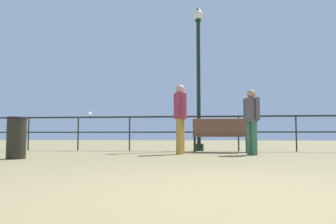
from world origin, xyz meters
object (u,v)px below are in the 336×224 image
(bench_near_left, at_px, (220,134))
(person_at_railing, at_px, (180,114))
(person_by_bench, at_px, (252,117))
(lamppost_center, at_px, (198,70))
(seagull_on_rail, at_px, (90,114))
(trash_bin, at_px, (16,138))

(bench_near_left, xyz_separation_m, person_at_railing, (-1.06, -1.06, 0.50))
(bench_near_left, distance_m, person_at_railing, 1.59)
(bench_near_left, distance_m, person_by_bench, 1.46)
(lamppost_center, bearing_deg, seagull_on_rail, -176.28)
(seagull_on_rail, bearing_deg, trash_bin, -92.56)
(person_at_railing, bearing_deg, seagull_on_rail, 150.37)
(lamppost_center, distance_m, person_by_bench, 3.00)
(bench_near_left, bearing_deg, person_by_bench, -59.29)
(person_at_railing, bearing_deg, lamppost_center, 77.60)
(trash_bin, bearing_deg, lamppost_center, 47.54)
(person_at_railing, xyz_separation_m, trash_bin, (-3.24, -2.04, -0.60))
(person_by_bench, bearing_deg, trash_bin, -159.30)
(lamppost_center, xyz_separation_m, person_by_bench, (1.35, -2.12, -1.63))
(person_by_bench, height_order, trash_bin, person_by_bench)
(trash_bin, bearing_deg, seagull_on_rail, 87.44)
(person_by_bench, xyz_separation_m, trash_bin, (-5.02, -1.90, -0.50))
(person_by_bench, height_order, seagull_on_rail, person_by_bench)
(bench_near_left, height_order, person_by_bench, person_by_bench)
(lamppost_center, distance_m, seagull_on_rail, 3.78)
(lamppost_center, relative_size, person_at_railing, 2.59)
(lamppost_center, bearing_deg, person_by_bench, -57.53)
(person_by_bench, bearing_deg, bench_near_left, 120.71)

